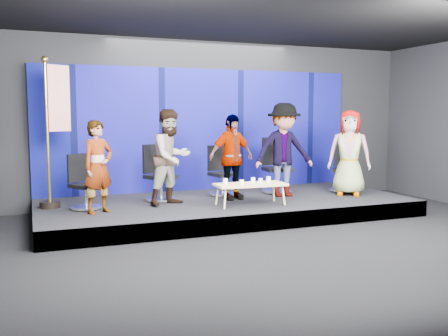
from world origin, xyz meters
The scene contains 21 objects.
ground centered at (0.00, 0.00, 0.00)m, with size 10.00×10.00×0.00m, color black.
room_walls centered at (0.00, 0.00, 2.43)m, with size 10.02×8.02×3.51m.
riser centered at (0.00, 2.50, 0.15)m, with size 7.00×3.00×0.30m, color black.
backdrop centered at (0.00, 3.95, 1.60)m, with size 7.00×0.08×2.60m, color #080C61.
chair_a centered at (-2.65, 2.52, 0.61)m, with size 0.73×0.73×0.95m.
panelist_a centered at (-2.46, 2.06, 1.07)m, with size 0.56×0.37×1.54m, color black.
chair_b centered at (-1.24, 2.87, 0.65)m, with size 0.80×0.80×1.07m.
panelist_b centered at (-1.13, 2.38, 1.16)m, with size 0.84×0.65×1.73m, color black.
chair_c centered at (0.09, 3.03, 0.63)m, with size 0.67×0.67×1.01m.
panelist_c centered at (0.10, 2.52, 1.12)m, with size 0.96×0.40×1.63m, color black.
chair_d centered at (1.29, 2.96, 0.68)m, with size 0.70×0.70×1.15m.
panelist_d centered at (1.20, 2.46, 1.23)m, with size 1.20×0.69×1.86m, color black.
chair_e centered at (2.72, 2.59, 0.65)m, with size 0.84×0.84×1.06m.
panelist_e centered at (2.52, 2.13, 1.16)m, with size 0.84×0.55×1.72m, color black.
coffee_table centered at (0.19, 1.81, 0.66)m, with size 1.30×0.59×0.39m.
mug_a centered at (-0.26, 1.92, 0.74)m, with size 0.08×0.08×0.10m, color white.
mug_b centered at (-0.03, 1.70, 0.74)m, with size 0.08×0.08×0.09m, color white.
mug_c centered at (0.29, 1.92, 0.74)m, with size 0.08×0.08×0.09m, color white.
mug_d centered at (0.38, 1.80, 0.74)m, with size 0.07×0.07×0.08m, color white.
mug_e centered at (0.59, 1.90, 0.74)m, with size 0.08×0.08×0.10m, color white.
flag_stand centered at (-3.08, 2.90, 1.69)m, with size 0.58×0.38×2.63m.
Camera 1 is at (-3.49, -6.30, 1.93)m, focal length 40.00 mm.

